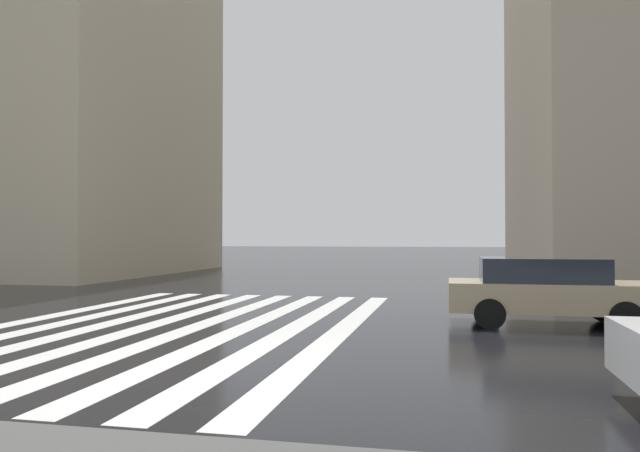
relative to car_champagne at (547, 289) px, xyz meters
name	(u,v)px	position (x,y,z in m)	size (l,w,h in m)	color
ground_plane	(206,371)	(-5.50, 5.28, -0.76)	(220.00, 220.00, 0.00)	black
zebra_crossing	(179,324)	(-1.50, 7.58, -0.75)	(13.00, 7.50, 0.01)	silver
car_champagne	(547,289)	(0.00, 0.00, 0.00)	(1.85, 4.10, 1.41)	tan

